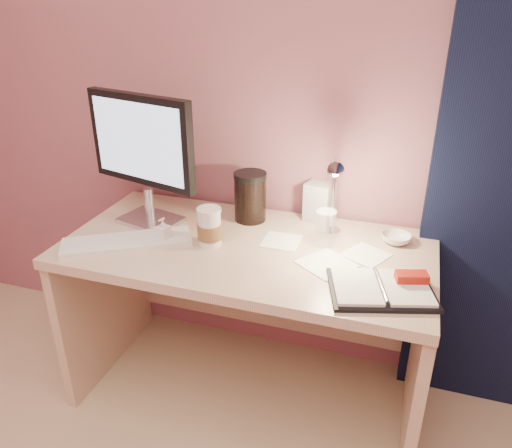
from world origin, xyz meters
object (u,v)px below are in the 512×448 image
(desk_lamp, at_px, (326,191))
(coffee_cup, at_px, (210,228))
(monitor, at_px, (144,149))
(planner, at_px, (384,287))
(bowl, at_px, (396,239))
(lotion_bottle, at_px, (163,230))
(keyboard, at_px, (127,242))
(dark_jar, at_px, (250,199))
(product_box, at_px, (319,202))
(clear_cup, at_px, (326,228))
(desk, at_px, (253,285))

(desk_lamp, bearing_deg, coffee_cup, -168.48)
(monitor, distance_m, planner, 1.05)
(bowl, bearing_deg, lotion_bottle, -162.26)
(keyboard, relative_size, lotion_bottle, 4.85)
(bowl, xyz_separation_m, lotion_bottle, (-0.85, -0.27, 0.03))
(keyboard, distance_m, desk_lamp, 0.78)
(coffee_cup, bearing_deg, lotion_bottle, -168.96)
(planner, relative_size, dark_jar, 2.07)
(product_box, bearing_deg, keyboard, -131.02)
(bowl, bearing_deg, clear_cup, -159.75)
(clear_cup, relative_size, bowl, 1.22)
(clear_cup, bearing_deg, planner, -47.11)
(desk, height_order, product_box, product_box)
(coffee_cup, distance_m, clear_cup, 0.44)
(monitor, bearing_deg, keyboard, -72.30)
(keyboard, distance_m, lotion_bottle, 0.15)
(coffee_cup, height_order, clear_cup, coffee_cup)
(dark_jar, height_order, product_box, dark_jar)
(monitor, height_order, clear_cup, monitor)
(keyboard, bearing_deg, desk_lamp, -11.71)
(desk, relative_size, keyboard, 2.89)
(coffee_cup, bearing_deg, planner, -10.38)
(keyboard, xyz_separation_m, clear_cup, (0.72, 0.24, 0.06))
(planner, distance_m, bowl, 0.36)
(planner, bearing_deg, product_box, 107.14)
(lotion_bottle, height_order, dark_jar, dark_jar)
(clear_cup, bearing_deg, monitor, -177.47)
(keyboard, bearing_deg, monitor, 61.60)
(desk, xyz_separation_m, coffee_cup, (-0.13, -0.11, 0.30))
(monitor, bearing_deg, clear_cup, 16.99)
(coffee_cup, height_order, product_box, product_box)
(bowl, xyz_separation_m, desk_lamp, (-0.27, -0.08, 0.19))
(lotion_bottle, height_order, desk_lamp, desk_lamp)
(desk_lamp, bearing_deg, product_box, 96.05)
(clear_cup, bearing_deg, desk, -174.25)
(lotion_bottle, height_order, product_box, product_box)
(lotion_bottle, bearing_deg, keyboard, -154.69)
(dark_jar, distance_m, product_box, 0.29)
(monitor, bearing_deg, desk, 14.97)
(desk, relative_size, monitor, 2.63)
(coffee_cup, bearing_deg, dark_jar, 74.74)
(keyboard, height_order, desk_lamp, desk_lamp)
(keyboard, relative_size, bowl, 4.31)
(desk, height_order, dark_jar, dark_jar)
(keyboard, relative_size, desk_lamp, 1.44)
(clear_cup, xyz_separation_m, desk_lamp, (-0.01, 0.02, 0.14))
(planner, xyz_separation_m, coffee_cup, (-0.66, 0.12, 0.06))
(desk, bearing_deg, desk_lamp, 10.05)
(coffee_cup, bearing_deg, desk_lamp, 21.88)
(coffee_cup, distance_m, product_box, 0.49)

